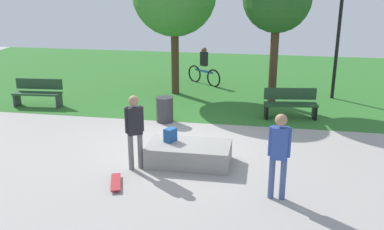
{
  "coord_description": "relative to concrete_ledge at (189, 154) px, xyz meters",
  "views": [
    {
      "loc": [
        2.17,
        -10.11,
        4.24
      ],
      "look_at": [
        0.5,
        -0.52,
        1.06
      ],
      "focal_mm": 40.49,
      "sensor_mm": 36.0,
      "label": 1
    }
  ],
  "objects": [
    {
      "name": "ground_plane",
      "position": [
        -0.5,
        0.93,
        -0.24
      ],
      "size": [
        28.0,
        28.0,
        0.0
      ],
      "primitive_type": "plane",
      "color": "#9E9993"
    },
    {
      "name": "grass_lawn",
      "position": [
        -0.5,
        8.91,
        -0.24
      ],
      "size": [
        26.6,
        12.04,
        0.01
      ],
      "primitive_type": "cube",
      "color": "#2D6B28",
      "rests_on": "ground_plane"
    },
    {
      "name": "concrete_ledge",
      "position": [
        0.0,
        0.0,
        0.0
      ],
      "size": [
        1.92,
        1.06,
        0.48
      ],
      "primitive_type": "cube",
      "color": "gray",
      "rests_on": "ground_plane"
    },
    {
      "name": "backpack_on_ledge",
      "position": [
        -0.46,
        0.11,
        0.4
      ],
      "size": [
        0.3,
        0.34,
        0.32
      ],
      "primitive_type": "cube",
      "rotation": [
        0.0,
        0.0,
        1.11
      ],
      "color": "#1E4C8C",
      "rests_on": "concrete_ledge"
    },
    {
      "name": "skater_performing_trick",
      "position": [
        2.0,
        -1.35,
        0.79
      ],
      "size": [
        0.43,
        0.23,
        1.76
      ],
      "color": "#3F5184",
      "rests_on": "ground_plane"
    },
    {
      "name": "skater_watching",
      "position": [
        -1.14,
        -0.49,
        0.77
      ],
      "size": [
        0.38,
        0.34,
        1.73
      ],
      "color": "slate",
      "rests_on": "ground_plane"
    },
    {
      "name": "skateboard_by_ledge",
      "position": [
        -1.33,
        -1.35,
        -0.18
      ],
      "size": [
        0.45,
        0.82,
        0.08
      ],
      "color": "#A5262D",
      "rests_on": "ground_plane"
    },
    {
      "name": "skateboard_spare",
      "position": [
        0.45,
        0.97,
        -0.18
      ],
      "size": [
        0.82,
        0.4,
        0.08
      ],
      "color": "#A5262D",
      "rests_on": "ground_plane"
    },
    {
      "name": "park_bench_far_right",
      "position": [
        -5.82,
        3.73,
        0.24
      ],
      "size": [
        1.63,
        0.59,
        0.91
      ],
      "color": "#1E4223",
      "rests_on": "ground_plane"
    },
    {
      "name": "park_bench_near_path",
      "position": [
        2.47,
        3.88,
        0.24
      ],
      "size": [
        1.65,
        0.68,
        0.91
      ],
      "color": "#1E4223",
      "rests_on": "ground_plane"
    },
    {
      "name": "lamp_post",
      "position": [
        4.06,
        6.43,
        2.22
      ],
      "size": [
        0.28,
        0.28,
        4.02
      ],
      "color": "black",
      "rests_on": "ground_plane"
    },
    {
      "name": "trash_bin",
      "position": [
        -1.26,
        2.86,
        0.14
      ],
      "size": [
        0.51,
        0.51,
        0.76
      ],
      "primitive_type": "cylinder",
      "color": "#333338",
      "rests_on": "ground_plane"
    },
    {
      "name": "cyclist_on_bicycle",
      "position": [
        -0.79,
        7.72,
        0.39
      ],
      "size": [
        1.48,
        1.15,
        1.52
      ],
      "color": "black",
      "rests_on": "ground_plane"
    }
  ]
}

